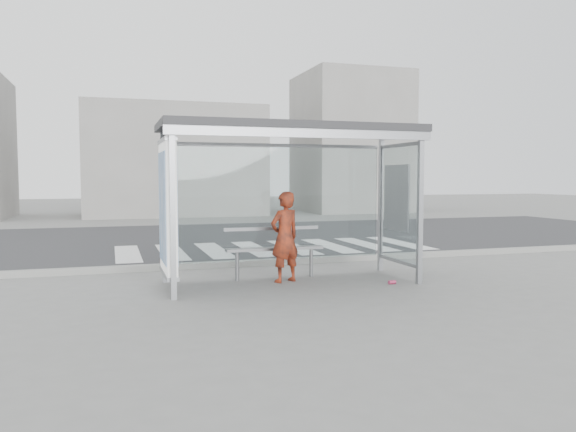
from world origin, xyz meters
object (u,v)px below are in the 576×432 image
object	(u,v)px
person	(285,237)
soda_can	(392,282)
bus_shelter	(268,164)
bench	(274,248)

from	to	relation	value
person	soda_can	distance (m)	1.93
person	soda_can	size ratio (longest dim) A/B	12.57
bus_shelter	soda_can	world-z (taller)	bus_shelter
bus_shelter	person	bearing A→B (deg)	12.56
bench	person	bearing A→B (deg)	-78.69
bus_shelter	soda_can	size ratio (longest dim) A/B	35.03
bench	soda_can	size ratio (longest dim) A/B	14.20
bus_shelter	soda_can	distance (m)	2.82
bus_shelter	person	distance (m)	1.26
soda_can	person	bearing A→B (deg)	155.99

